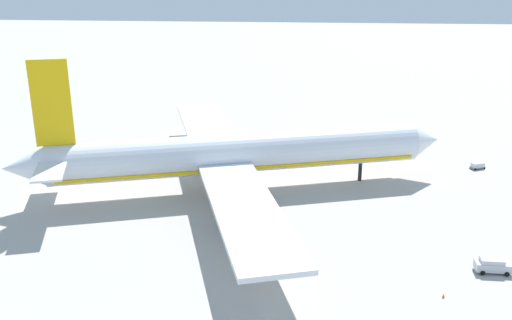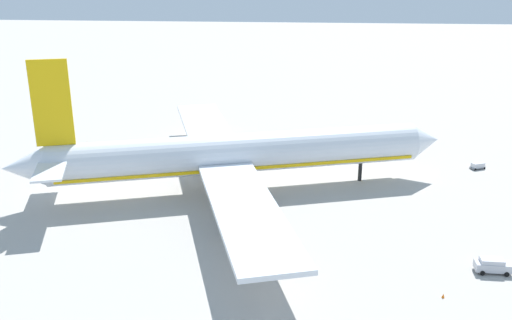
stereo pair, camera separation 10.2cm
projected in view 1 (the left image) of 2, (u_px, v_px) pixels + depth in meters
The scene contains 6 objects.
ground_plane at pixel (241, 190), 100.48m from camera, with size 600.00×600.00×0.00m, color #ADA8A0.
airliner at pixel (233, 154), 97.95m from camera, with size 75.01×78.46×24.20m.
service_van at pixel (493, 265), 73.47m from camera, with size 4.61×2.12×1.97m.
baggage_cart_0 at pixel (478, 165), 110.71m from camera, with size 3.46×2.47×1.22m.
traffic_cone_0 at pixel (87, 143), 126.10m from camera, with size 0.36×0.36×0.55m, color orange.
traffic_cone_1 at pixel (443, 296), 68.10m from camera, with size 0.36×0.36×0.55m, color orange.
Camera 1 is at (10.99, -92.50, 38.15)m, focal length 39.72 mm.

